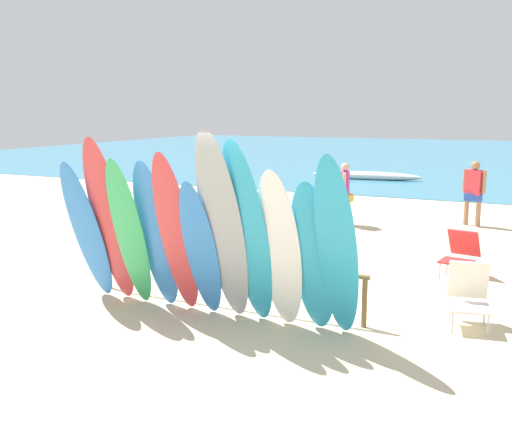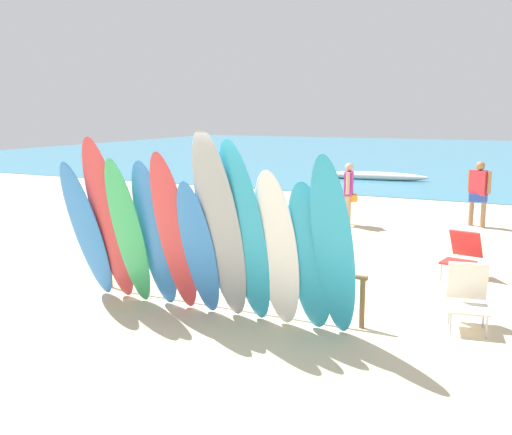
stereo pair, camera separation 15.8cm
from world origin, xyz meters
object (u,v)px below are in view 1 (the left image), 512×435
(surfboard_green_2, at_px, (129,234))
(beachgoer_by_water, at_px, (474,189))
(surfboard_grey_6, at_px, (223,229))
(surfboard_blue_5, at_px, (201,250))
(surfboard_red_4, at_px, (176,235))
(surfboard_teal_10, at_px, (337,250))
(beach_chair_blue, at_px, (461,252))
(surfboard_blue_0, at_px, (87,232))
(beachgoer_near_rack, at_px, (345,189))
(surfboard_blue_3, at_px, (156,236))
(surfboard_teal_7, at_px, (248,235))
(distant_boat, at_px, (366,176))
(surfboard_white_8, at_px, (280,251))
(surfboard_rack, at_px, (224,267))
(surfboard_teal_9, at_px, (313,258))
(beach_chair_red, at_px, (469,293))
(surfboard_red_1, at_px, (110,222))

(surfboard_green_2, bearing_deg, beachgoer_by_water, 64.23)
(surfboard_grey_6, bearing_deg, surfboard_blue_5, 170.29)
(surfboard_red_4, distance_m, surfboard_teal_10, 2.18)
(beach_chair_blue, bearing_deg, surfboard_green_2, -126.91)
(surfboard_blue_0, height_order, surfboard_blue_5, surfboard_blue_0)
(surfboard_blue_0, relative_size, surfboard_green_2, 0.98)
(beachgoer_near_rack, distance_m, beachgoer_by_water, 3.09)
(surfboard_blue_3, height_order, surfboard_grey_6, surfboard_grey_6)
(surfboard_red_4, relative_size, surfboard_teal_7, 0.94)
(distant_boat, bearing_deg, beachgoer_by_water, -60.71)
(surfboard_white_8, bearing_deg, surfboard_green_2, -175.78)
(surfboard_teal_7, relative_size, beach_chair_blue, 3.05)
(surfboard_rack, relative_size, surfboard_teal_7, 1.64)
(surfboard_teal_9, bearing_deg, beachgoer_by_water, 85.30)
(surfboard_white_8, xyz_separation_m, distant_boat, (-3.03, 16.65, -0.89))
(surfboard_red_4, xyz_separation_m, surfboard_teal_9, (1.85, 0.15, -0.15))
(surfboard_grey_6, relative_size, surfboard_teal_10, 1.11)
(surfboard_teal_9, bearing_deg, surfboard_rack, 164.25)
(surfboard_blue_5, bearing_deg, surfboard_teal_9, 2.39)
(surfboard_blue_5, relative_size, surfboard_white_8, 0.94)
(surfboard_blue_3, height_order, surfboard_blue_5, surfboard_blue_3)
(surfboard_green_2, relative_size, surfboard_blue_3, 1.03)
(surfboard_green_2, distance_m, surfboard_blue_3, 0.38)
(surfboard_green_2, distance_m, distant_boat, 16.76)
(beach_chair_blue, xyz_separation_m, distant_boat, (-4.85, 13.09, -0.26))
(surfboard_teal_10, bearing_deg, surfboard_teal_7, -178.63)
(beach_chair_red, height_order, distant_boat, beach_chair_red)
(surfboard_red_4, height_order, surfboard_teal_9, surfboard_red_4)
(surfboard_teal_7, relative_size, beach_chair_red, 3.04)
(surfboard_green_2, height_order, surfboard_white_8, surfboard_green_2)
(surfboard_blue_0, xyz_separation_m, surfboard_red_1, (0.40, 0.02, 0.17))
(surfboard_blue_0, bearing_deg, beach_chair_red, 15.68)
(surfboard_green_2, height_order, surfboard_blue_5, surfboard_green_2)
(surfboard_rack, bearing_deg, surfboard_white_8, -28.21)
(surfboard_green_2, relative_size, surfboard_blue_5, 1.11)
(surfboard_red_1, xyz_separation_m, surfboard_blue_5, (1.47, -0.01, -0.26))
(surfboard_rack, height_order, surfboard_white_8, surfboard_white_8)
(surfboard_teal_7, height_order, beach_chair_blue, surfboard_teal_7)
(surfboard_grey_6, height_order, surfboard_teal_10, surfboard_grey_6)
(surfboard_green_2, distance_m, surfboard_teal_10, 2.96)
(surfboard_green_2, height_order, beach_chair_red, surfboard_green_2)
(surfboard_red_4, bearing_deg, surfboard_teal_10, -4.03)
(surfboard_blue_0, bearing_deg, surfboard_green_2, 1.43)
(surfboard_green_2, bearing_deg, surfboard_blue_0, 178.71)
(beachgoer_near_rack, height_order, beach_chair_blue, beachgoer_near_rack)
(surfboard_blue_0, height_order, surfboard_blue_3, surfboard_blue_3)
(surfboard_rack, relative_size, surfboard_blue_0, 1.90)
(surfboard_grey_6, height_order, beach_chair_blue, surfboard_grey_6)
(surfboard_red_1, height_order, surfboard_blue_3, surfboard_red_1)
(surfboard_grey_6, xyz_separation_m, distant_boat, (-2.30, 16.77, -1.12))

